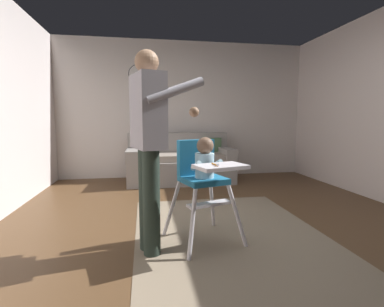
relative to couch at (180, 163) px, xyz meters
The scene contains 7 objects.
ground 2.45m from the couch, 86.61° to the right, with size 6.33×7.42×0.10m, color brown.
wall_far 1.10m from the couch, 74.60° to the left, with size 5.53×0.06×2.59m, color silver.
area_rug 2.53m from the couch, 86.20° to the right, with size 1.81×2.50×0.01m, color gray.
couch is the anchor object (origin of this frame).
high_chair 2.59m from the couch, 92.57° to the right, with size 0.74×0.83×0.96m.
adult_standing 2.84m from the couch, 102.47° to the right, with size 0.60×0.49×1.66m.
wall_clock 1.83m from the couch, 146.43° to the left, with size 0.36×0.04×0.36m.
Camera 1 is at (-0.78, -2.63, 1.11)m, focal length 26.73 mm.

